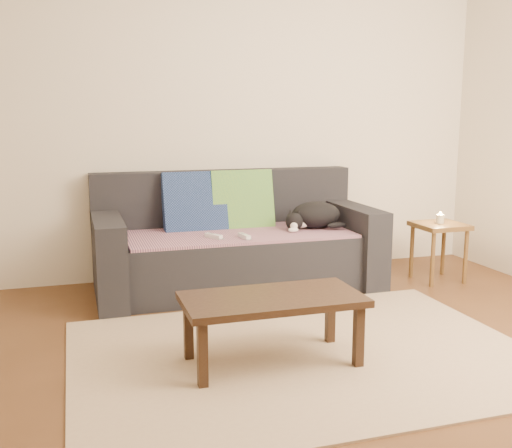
% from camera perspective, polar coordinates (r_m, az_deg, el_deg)
% --- Properties ---
extents(ground, '(4.50, 4.50, 0.00)m').
position_cam_1_polar(ground, '(3.25, 5.56, -13.30)').
color(ground, brown).
rests_on(ground, ground).
extents(back_wall, '(4.50, 0.04, 2.60)m').
position_cam_1_polar(back_wall, '(4.89, -3.39, 10.28)').
color(back_wall, beige).
rests_on(back_wall, ground).
extents(sofa, '(2.10, 0.94, 0.87)m').
position_cam_1_polar(sofa, '(4.58, -1.98, -2.20)').
color(sofa, '#232328').
rests_on(sofa, ground).
extents(throw_blanket, '(1.66, 0.74, 0.02)m').
position_cam_1_polar(throw_blanket, '(4.47, -1.67, -0.93)').
color(throw_blanket, '#492A4F').
rests_on(throw_blanket, sofa).
extents(cushion_navy, '(0.48, 0.25, 0.50)m').
position_cam_1_polar(cushion_navy, '(4.62, -5.87, 1.90)').
color(cushion_navy, '#0F2244').
rests_on(cushion_navy, throw_blanket).
extents(cushion_green, '(0.49, 0.23, 0.51)m').
position_cam_1_polar(cushion_green, '(4.71, -1.36, 2.11)').
color(cushion_green, '#0E594C').
rests_on(cushion_green, throw_blanket).
extents(cat, '(0.51, 0.39, 0.20)m').
position_cam_1_polar(cat, '(4.64, 5.54, 0.81)').
color(cat, black).
rests_on(cat, throw_blanket).
extents(wii_remote_a, '(0.11, 0.15, 0.03)m').
position_cam_1_polar(wii_remote_a, '(4.26, -4.07, -1.16)').
color(wii_remote_a, white).
rests_on(wii_remote_a, throw_blanket).
extents(wii_remote_b, '(0.06, 0.15, 0.03)m').
position_cam_1_polar(wii_remote_b, '(4.25, -1.12, -1.18)').
color(wii_remote_b, white).
rests_on(wii_remote_b, throw_blanket).
extents(side_table, '(0.37, 0.37, 0.46)m').
position_cam_1_polar(side_table, '(4.95, 17.06, -0.86)').
color(side_table, brown).
rests_on(side_table, ground).
extents(candle, '(0.06, 0.06, 0.09)m').
position_cam_1_polar(candle, '(4.93, 17.13, 0.49)').
color(candle, beige).
rests_on(candle, side_table).
extents(rug, '(2.50, 1.80, 0.01)m').
position_cam_1_polar(rug, '(3.38, 4.56, -12.25)').
color(rug, tan).
rests_on(rug, ground).
extents(coffee_table, '(0.94, 0.47, 0.38)m').
position_cam_1_polar(coffee_table, '(3.15, 1.57, -7.68)').
color(coffee_table, '#322113').
rests_on(coffee_table, rug).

